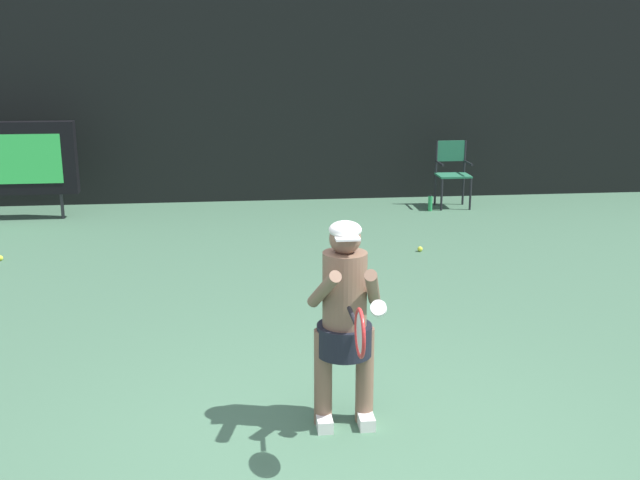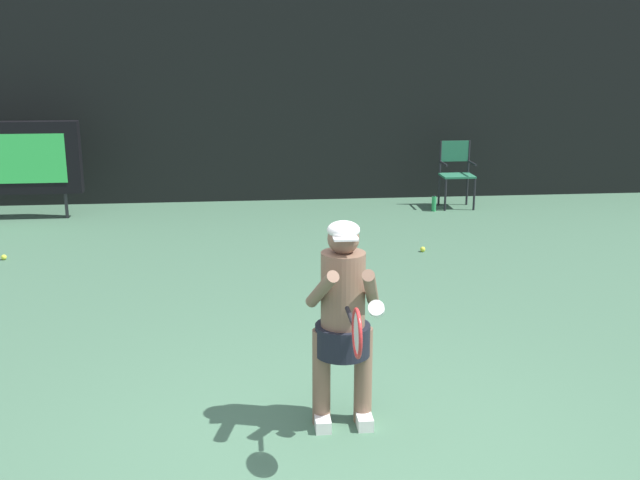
{
  "view_description": "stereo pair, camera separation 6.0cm",
  "coord_description": "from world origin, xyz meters",
  "px_view_note": "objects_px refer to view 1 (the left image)",
  "views": [
    {
      "loc": [
        -0.62,
        -4.32,
        2.68
      ],
      "look_at": [
        0.06,
        1.78,
        1.05
      ],
      "focal_mm": 42.3,
      "sensor_mm": 36.0,
      "label": 1
    },
    {
      "loc": [
        -0.56,
        -4.32,
        2.68
      ],
      "look_at": [
        0.06,
        1.78,
        1.05
      ],
      "focal_mm": 42.3,
      "sensor_mm": 36.0,
      "label": 2
    }
  ],
  "objects_px": {
    "scoreboard": "(2,159)",
    "water_bottle": "(430,203)",
    "tennis_player": "(345,316)",
    "tennis_ball_spare": "(0,258)",
    "umpire_chair": "(452,170)",
    "tennis_racket": "(359,332)",
    "tennis_ball_loose": "(420,249)"
  },
  "relations": [
    {
      "from": "scoreboard",
      "to": "water_bottle",
      "type": "bearing_deg",
      "value": -0.92
    },
    {
      "from": "tennis_player",
      "to": "tennis_ball_spare",
      "type": "bearing_deg",
      "value": 129.04
    },
    {
      "from": "umpire_chair",
      "to": "tennis_player",
      "type": "distance_m",
      "value": 7.58
    },
    {
      "from": "umpire_chair",
      "to": "water_bottle",
      "type": "xyz_separation_m",
      "value": [
        -0.43,
        -0.28,
        -0.5
      ]
    },
    {
      "from": "tennis_ball_spare",
      "to": "scoreboard",
      "type": "bearing_deg",
      "value": 103.35
    },
    {
      "from": "umpire_chair",
      "to": "tennis_ball_spare",
      "type": "relative_size",
      "value": 15.88
    },
    {
      "from": "tennis_player",
      "to": "water_bottle",
      "type": "bearing_deg",
      "value": 70.68
    },
    {
      "from": "water_bottle",
      "to": "tennis_player",
      "type": "xyz_separation_m",
      "value": [
        -2.37,
        -6.76,
        0.7
      ]
    },
    {
      "from": "umpire_chair",
      "to": "scoreboard",
      "type": "bearing_deg",
      "value": -178.55
    },
    {
      "from": "tennis_racket",
      "to": "tennis_ball_spare",
      "type": "xyz_separation_m",
      "value": [
        -3.7,
        5.2,
        -0.92
      ]
    },
    {
      "from": "tennis_player",
      "to": "tennis_racket",
      "type": "distance_m",
      "value": 0.64
    },
    {
      "from": "tennis_player",
      "to": "tennis_racket",
      "type": "xyz_separation_m",
      "value": [
        -0.0,
        -0.63,
        0.13
      ]
    },
    {
      "from": "umpire_chair",
      "to": "tennis_player",
      "type": "relative_size",
      "value": 0.72
    },
    {
      "from": "scoreboard",
      "to": "tennis_ball_loose",
      "type": "height_order",
      "value": "scoreboard"
    },
    {
      "from": "water_bottle",
      "to": "tennis_player",
      "type": "height_order",
      "value": "tennis_player"
    },
    {
      "from": "umpire_chair",
      "to": "water_bottle",
      "type": "relative_size",
      "value": 4.08
    },
    {
      "from": "umpire_chair",
      "to": "tennis_ball_loose",
      "type": "bearing_deg",
      "value": -113.79
    },
    {
      "from": "umpire_chair",
      "to": "water_bottle",
      "type": "height_order",
      "value": "umpire_chair"
    },
    {
      "from": "scoreboard",
      "to": "tennis_player",
      "type": "distance_m",
      "value": 8.08
    },
    {
      "from": "tennis_ball_loose",
      "to": "umpire_chair",
      "type": "bearing_deg",
      "value": 66.21
    },
    {
      "from": "umpire_chair",
      "to": "tennis_racket",
      "type": "relative_size",
      "value": 1.79
    },
    {
      "from": "scoreboard",
      "to": "tennis_player",
      "type": "xyz_separation_m",
      "value": [
        4.25,
        -6.87,
        -0.12
      ]
    },
    {
      "from": "umpire_chair",
      "to": "tennis_ball_loose",
      "type": "relative_size",
      "value": 15.88
    },
    {
      "from": "tennis_racket",
      "to": "tennis_ball_spare",
      "type": "height_order",
      "value": "tennis_racket"
    },
    {
      "from": "tennis_ball_loose",
      "to": "scoreboard",
      "type": "bearing_deg",
      "value": 157.3
    },
    {
      "from": "scoreboard",
      "to": "tennis_racket",
      "type": "distance_m",
      "value": 8.62
    },
    {
      "from": "scoreboard",
      "to": "tennis_racket",
      "type": "xyz_separation_m",
      "value": [
        4.25,
        -7.5,
        0.01
      ]
    },
    {
      "from": "water_bottle",
      "to": "tennis_ball_spare",
      "type": "distance_m",
      "value": 6.46
    },
    {
      "from": "water_bottle",
      "to": "tennis_racket",
      "type": "relative_size",
      "value": 0.44
    },
    {
      "from": "scoreboard",
      "to": "tennis_ball_spare",
      "type": "distance_m",
      "value": 2.53
    },
    {
      "from": "water_bottle",
      "to": "tennis_racket",
      "type": "xyz_separation_m",
      "value": [
        -2.37,
        -7.39,
        0.83
      ]
    },
    {
      "from": "tennis_player",
      "to": "tennis_ball_spare",
      "type": "height_order",
      "value": "tennis_player"
    }
  ]
}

